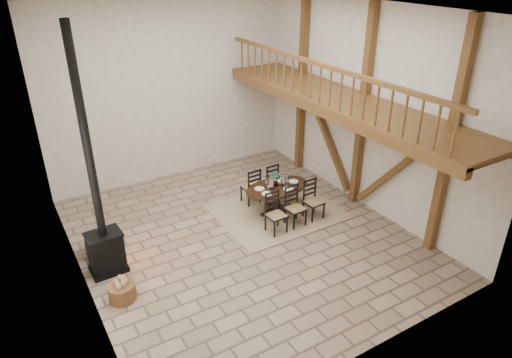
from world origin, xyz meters
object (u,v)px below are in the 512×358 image
dining_table (279,200)px  log_basket (122,291)px  wood_stove (101,225)px  log_stack (95,244)px

dining_table → log_basket: (-4.31, -1.11, -0.21)m
wood_stove → log_stack: 1.15m
log_basket → log_stack: size_ratio=0.90×
dining_table → log_stack: bearing=168.6°
dining_table → log_stack: (-4.39, 0.65, -0.15)m
log_stack → wood_stove: bearing=-83.7°
dining_table → log_basket: 4.46m
wood_stove → log_stack: wood_stove is taller
log_basket → log_stack: log_stack is taller
dining_table → wood_stove: wood_stove is taller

